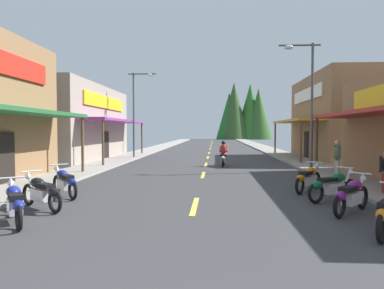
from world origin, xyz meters
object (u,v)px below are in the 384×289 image
at_px(motorcycle_parked_left_3, 65,182).
at_px(motorcycle_parked_left_1, 15,203).
at_px(streetlamp_left, 138,103).
at_px(motorcycle_parked_left_2, 41,192).
at_px(rider_cruising_lead, 223,155).
at_px(pedestrian_by_shop, 337,157).
at_px(motorcycle_parked_right_3, 308,178).
at_px(streetlamp_right, 306,89).
at_px(motorcycle_parked_right_2, 333,185).
at_px(motorcycle_parked_right_1, 351,195).

bearing_deg(motorcycle_parked_left_3, motorcycle_parked_left_1, 141.65).
height_order(streetlamp_left, motorcycle_parked_left_2, streetlamp_left).
relative_size(motorcycle_parked_left_3, rider_cruising_lead, 0.76).
xyz_separation_m(rider_cruising_lead, pedestrian_by_shop, (4.77, -5.89, 0.38)).
bearing_deg(motorcycle_parked_right_3, motorcycle_parked_left_1, 157.52).
xyz_separation_m(streetlamp_right, motorcycle_parked_left_2, (-9.57, -9.56, -3.87)).
xyz_separation_m(motorcycle_parked_left_1, motorcycle_parked_left_2, (-0.11, 1.46, 0.00)).
relative_size(streetlamp_right, rider_cruising_lead, 3.16).
bearing_deg(motorcycle_parked_left_1, streetlamp_left, -32.92).
bearing_deg(streetlamp_right, pedestrian_by_shop, -82.02).
relative_size(streetlamp_right, motorcycle_parked_left_2, 3.78).
bearing_deg(motorcycle_parked_right_2, motorcycle_parked_left_1, 169.06).
bearing_deg(motorcycle_parked_left_2, streetlamp_right, -98.95).
bearing_deg(rider_cruising_lead, streetlamp_right, -115.86).
relative_size(streetlamp_left, motorcycle_parked_right_2, 3.52).
xyz_separation_m(motorcycle_parked_right_2, motorcycle_parked_left_3, (-8.56, 0.18, 0.00)).
xyz_separation_m(motorcycle_parked_right_2, motorcycle_parked_left_1, (-8.29, -3.12, 0.00)).
bearing_deg(streetlamp_right, motorcycle_parked_left_2, -135.03).
bearing_deg(pedestrian_by_shop, motorcycle_parked_right_1, -108.55).
relative_size(motorcycle_parked_right_3, rider_cruising_lead, 0.83).
relative_size(motorcycle_parked_right_2, motorcycle_parked_left_2, 1.05).
bearing_deg(pedestrian_by_shop, motorcycle_parked_left_1, -145.51).
bearing_deg(motorcycle_parked_left_3, pedestrian_by_shop, -110.32).
bearing_deg(motorcycle_parked_left_3, streetlamp_right, -94.61).
relative_size(motorcycle_parked_left_1, rider_cruising_lead, 0.83).
xyz_separation_m(streetlamp_right, motorcycle_parked_left_3, (-9.73, -7.71, -3.87)).
xyz_separation_m(streetlamp_left, streetlamp_right, (10.74, -7.66, 0.09)).
bearing_deg(streetlamp_left, streetlamp_right, -35.49).
bearing_deg(motorcycle_parked_left_2, motorcycle_parked_right_2, -132.70).
bearing_deg(streetlamp_right, motorcycle_parked_right_1, -97.32).
relative_size(motorcycle_parked_right_3, motorcycle_parked_left_1, 1.00).
height_order(motorcycle_parked_right_3, motorcycle_parked_left_3, same).
height_order(motorcycle_parked_right_2, motorcycle_parked_left_2, same).
relative_size(streetlamp_left, motorcycle_parked_left_3, 4.05).
bearing_deg(streetlamp_left, motorcycle_parked_left_1, -86.07).
height_order(streetlamp_right, rider_cruising_lead, streetlamp_right).
distance_m(rider_cruising_lead, pedestrian_by_shop, 7.59).
bearing_deg(streetlamp_right, motorcycle_parked_left_1, -130.65).
height_order(streetlamp_left, rider_cruising_lead, streetlamp_left).
bearing_deg(streetlamp_right, motorcycle_parked_right_2, -98.45).
height_order(motorcycle_parked_left_1, motorcycle_parked_left_2, same).
xyz_separation_m(streetlamp_left, pedestrian_by_shop, (11.22, -11.10, -3.24)).
relative_size(streetlamp_left, streetlamp_right, 0.98).
height_order(motorcycle_parked_right_2, motorcycle_parked_right_3, same).
relative_size(motorcycle_parked_right_1, pedestrian_by_shop, 0.93).
relative_size(motorcycle_parked_right_1, motorcycle_parked_left_1, 0.93).
distance_m(streetlamp_right, motorcycle_parked_left_1, 15.03).
bearing_deg(pedestrian_by_shop, rider_cruising_lead, 126.17).
height_order(streetlamp_right, motorcycle_parked_right_3, streetlamp_right).
distance_m(motorcycle_parked_right_3, motorcycle_parked_left_3, 8.38).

